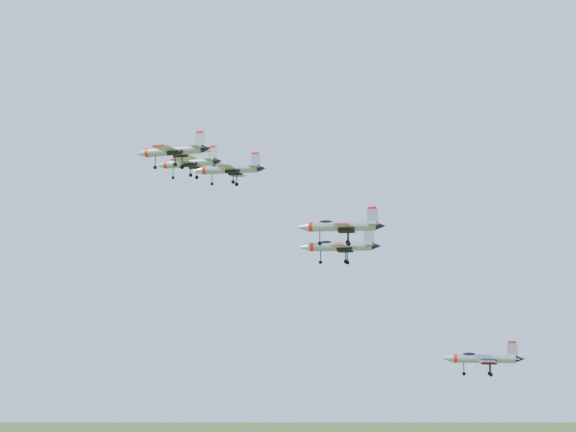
% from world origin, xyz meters
% --- Properties ---
extents(jet_lead, '(13.63, 11.25, 3.64)m').
position_xyz_m(jet_lead, '(-20.62, 14.23, 157.68)').
color(jet_lead, '#969CA2').
extents(jet_left_high, '(12.39, 10.30, 3.31)m').
position_xyz_m(jet_left_high, '(-7.48, 1.01, 153.43)').
color(jet_left_high, '#969CA2').
extents(jet_right_high, '(11.63, 9.58, 3.11)m').
position_xyz_m(jet_right_high, '(-7.90, -19.11, 152.44)').
color(jet_right_high, '#969CA2').
extents(jet_left_low, '(13.85, 11.53, 3.70)m').
position_xyz_m(jet_left_low, '(8.61, 9.81, 141.27)').
color(jet_left_low, '#969CA2').
extents(jet_right_low, '(12.07, 10.11, 3.23)m').
position_xyz_m(jet_right_low, '(14.69, -14.88, 141.70)').
color(jet_right_low, '#969CA2').
extents(jet_trail, '(11.42, 9.53, 3.05)m').
position_xyz_m(jet_trail, '(31.79, -2.44, 124.07)').
color(jet_trail, '#969CA2').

